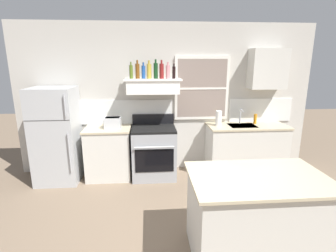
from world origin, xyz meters
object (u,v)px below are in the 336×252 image
(stove_range, at_px, (154,152))
(bottle_olive_oil_square, at_px, (131,72))
(bottle_champagne_gold_foil, at_px, (149,71))
(bottle_dark_green_wine, at_px, (156,71))
(kitchen_island, at_px, (255,216))
(bottle_red_label_wine, at_px, (162,71))
(bottle_rose_pink, at_px, (168,72))
(dish_soap_bottle, at_px, (255,119))
(refrigerator, at_px, (57,135))
(paper_towel_roll, at_px, (219,118))
(bottle_blue_liqueur, at_px, (143,72))
(toaster, at_px, (113,123))
(bottle_balsamic_dark, at_px, (174,72))
(bottle_amber_wine, at_px, (137,71))

(stove_range, xyz_separation_m, bottle_olive_oil_square, (-0.37, 0.13, 1.40))
(bottle_champagne_gold_foil, bearing_deg, bottle_olive_oil_square, 178.11)
(bottle_olive_oil_square, relative_size, bottle_dark_green_wine, 0.86)
(kitchen_island, bearing_deg, bottle_red_label_wine, 112.03)
(bottle_rose_pink, bearing_deg, bottle_dark_green_wine, 176.97)
(bottle_olive_oil_square, height_order, dish_soap_bottle, bottle_olive_oil_square)
(bottle_rose_pink, bearing_deg, bottle_red_label_wine, 178.81)
(refrigerator, bearing_deg, bottle_champagne_gold_foil, 5.29)
(refrigerator, distance_m, bottle_dark_green_wine, 2.01)
(bottle_champagne_gold_foil, xyz_separation_m, bottle_red_label_wine, (0.21, -0.04, 0.00))
(bottle_dark_green_wine, bearing_deg, paper_towel_roll, -2.71)
(refrigerator, height_order, kitchen_island, refrigerator)
(refrigerator, height_order, stove_range, refrigerator)
(paper_towel_roll, relative_size, dish_soap_bottle, 1.50)
(bottle_red_label_wine, height_order, paper_towel_roll, bottle_red_label_wine)
(bottle_red_label_wine, bearing_deg, bottle_blue_liqueur, 173.06)
(bottle_blue_liqueur, distance_m, dish_soap_bottle, 2.21)
(refrigerator, bearing_deg, bottle_dark_green_wine, 3.79)
(stove_range, height_order, kitchen_island, stove_range)
(bottle_olive_oil_square, height_order, kitchen_island, bottle_olive_oil_square)
(toaster, height_order, bottle_olive_oil_square, bottle_olive_oil_square)
(bottle_dark_green_wine, height_order, dish_soap_bottle, bottle_dark_green_wine)
(bottle_olive_oil_square, bearing_deg, stove_range, -20.21)
(bottle_balsamic_dark, height_order, paper_towel_roll, bottle_balsamic_dark)
(refrigerator, relative_size, bottle_rose_pink, 5.87)
(stove_range, bearing_deg, kitchen_island, -63.71)
(refrigerator, xyz_separation_m, bottle_rose_pink, (1.91, 0.10, 1.05))
(toaster, bearing_deg, bottle_red_label_wine, 4.40)
(bottle_olive_oil_square, height_order, bottle_champagne_gold_foil, bottle_champagne_gold_foil)
(kitchen_island, bearing_deg, bottle_rose_pink, 109.54)
(bottle_blue_liqueur, bearing_deg, bottle_balsamic_dark, -4.52)
(bottle_blue_liqueur, distance_m, bottle_balsamic_dark, 0.52)
(dish_soap_bottle, bearing_deg, bottle_dark_green_wine, -178.51)
(bottle_amber_wine, height_order, kitchen_island, bottle_amber_wine)
(bottle_amber_wine, xyz_separation_m, bottle_dark_green_wine, (0.31, -0.05, 0.01))
(bottle_rose_pink, bearing_deg, paper_towel_roll, -2.64)
(bottle_champagne_gold_foil, height_order, bottle_dark_green_wine, bottle_dark_green_wine)
(toaster, xyz_separation_m, bottle_blue_liqueur, (0.55, 0.10, 0.85))
(bottle_amber_wine, bearing_deg, bottle_olive_oil_square, -179.49)
(bottle_olive_oil_square, height_order, bottle_blue_liqueur, bottle_olive_oil_square)
(stove_range, relative_size, kitchen_island, 0.78)
(bottle_champagne_gold_foil, height_order, bottle_balsamic_dark, bottle_champagne_gold_foil)
(toaster, bearing_deg, stove_range, -1.28)
(dish_soap_bottle, bearing_deg, toaster, -177.30)
(bottle_blue_liqueur, distance_m, bottle_dark_green_wine, 0.21)
(bottle_champagne_gold_foil, height_order, kitchen_island, bottle_champagne_gold_foil)
(refrigerator, bearing_deg, stove_range, 0.80)
(bottle_olive_oil_square, xyz_separation_m, kitchen_island, (1.38, -2.18, -1.40))
(stove_range, relative_size, dish_soap_bottle, 6.06)
(stove_range, distance_m, bottle_red_label_wine, 1.42)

